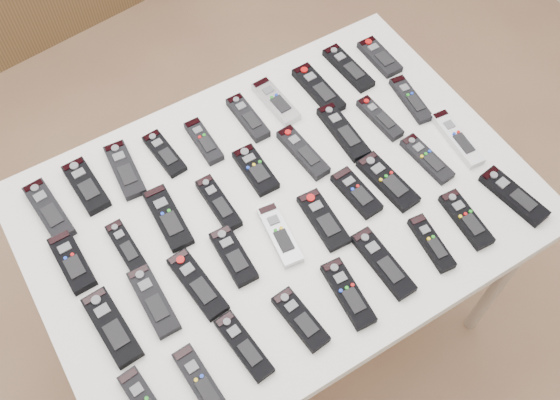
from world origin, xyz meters
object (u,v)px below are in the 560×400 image
remote_8 (348,68)px  remote_33 (348,293)px  remote_3 (164,153)px  remote_32 (300,319)px  remote_17 (380,118)px  remote_21 (198,284)px  remote_28 (457,138)px  remote_10 (72,262)px  remote_36 (466,219)px  remote_6 (276,102)px  remote_18 (411,99)px  remote_27 (427,159)px  remote_20 (153,301)px  remote_16 (343,132)px  remote_13 (218,203)px  remote_22 (233,256)px  remote_24 (323,220)px  remote_37 (514,196)px  remote_4 (204,141)px  remote_14 (256,170)px  remote_23 (280,235)px  remote_11 (126,247)px  remote_0 (49,211)px  remote_19 (112,327)px  remote_2 (125,170)px  remote_5 (248,118)px  remote_31 (244,346)px  remote_9 (380,57)px  remote_12 (168,218)px  table (280,216)px  remote_26 (388,181)px  remote_1 (86,186)px  remote_25 (356,193)px  remote_30 (202,383)px  remote_35 (431,243)px  remote_34 (383,263)px

remote_8 → remote_33: size_ratio=1.06×
remote_3 → remote_32: 0.58m
remote_17 → remote_21: size_ratio=0.85×
remote_17 → remote_28: (0.14, -0.17, -0.00)m
remote_3 → remote_10: size_ratio=0.93×
remote_36 → remote_28: bearing=59.3°
remote_6 → remote_18: size_ratio=1.01×
remote_27 → remote_20: bearing=174.9°
remote_16 → remote_18: (0.23, -0.00, -0.00)m
remote_17 → remote_36: (-0.01, -0.37, 0.00)m
remote_6 → remote_13: 0.36m
remote_22 → remote_24: size_ratio=0.92×
remote_22 → remote_37: (0.69, -0.22, -0.00)m
remote_17 → remote_4: bearing=154.6°
remote_10 → remote_27: size_ratio=1.00×
remote_14 → remote_22: size_ratio=0.96×
remote_23 → remote_3: bearing=117.0°
remote_11 → remote_24: size_ratio=0.87×
remote_0 → remote_32: same height
remote_10 → remote_18: 1.00m
remote_19 → remote_2: bearing=58.6°
remote_22 → remote_2: bearing=109.9°
remote_5 → remote_31: bearing=-121.6°
remote_19 → remote_20: remote_19 is taller
remote_9 → remote_12: (-0.78, -0.17, 0.00)m
table → remote_26: bearing=-18.9°
remote_18 → remote_37: remote_37 is taller
remote_13 → remote_37: (0.65, -0.37, -0.00)m
remote_24 → remote_22: bearing=176.5°
table → remote_24: (0.07, -0.10, 0.07)m
remote_14 → remote_18: bearing=-1.6°
remote_0 → remote_33: (0.51, -0.58, 0.00)m
remote_1 → remote_6: bearing=-4.4°
remote_3 → remote_2: bearing=172.4°
remote_2 → remote_32: 0.61m
remote_25 → remote_30: 0.60m
remote_3 → remote_36: (0.55, -0.58, 0.00)m
remote_3 → remote_4: bearing=-15.4°
remote_12 → remote_36: (0.63, -0.39, 0.00)m
remote_9 → remote_19: size_ratio=0.80×
remote_35 → remote_23: bearing=151.1°
table → remote_12: remote_12 is taller
remote_13 → remote_34: size_ratio=0.86×
remote_6 → remote_14: remote_6 is taller
remote_6 → remote_23: 0.42m
remote_12 → remote_36: same height
remote_18 → remote_35: size_ratio=1.10×
remote_12 → remote_27: 0.69m
remote_31 → remote_34: 0.38m
remote_20 → remote_33: (0.39, -0.22, 0.00)m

